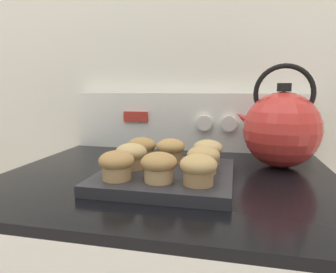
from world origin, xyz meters
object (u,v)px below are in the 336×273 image
at_px(muffin_r1_c2, 203,159).
at_px(muffin_r2_c1, 173,150).
at_px(muffin_r1_c0, 131,155).
at_px(muffin_r2_c0, 142,148).
at_px(muffin_r2_c2, 208,151).
at_px(tea_kettle, 281,128).
at_px(muffin_r0_c0, 117,164).
at_px(muffin_pan, 167,175).
at_px(muffin_r0_c1, 159,166).
at_px(muffin_r0_c2, 198,169).

xyz_separation_m(muffin_r1_c2, muffin_r2_c1, (-0.08, 0.08, 0.00)).
xyz_separation_m(muffin_r1_c0, muffin_r2_c0, (-0.00, 0.08, 0.00)).
xyz_separation_m(muffin_r1_c2, muffin_r2_c2, (0.00, 0.08, 0.00)).
bearing_deg(muffin_r2_c2, muffin_r1_c0, -152.72).
relative_size(muffin_r1_c0, tea_kettle, 0.27).
bearing_deg(tea_kettle, muffin_r1_c2, -135.02).
bearing_deg(muffin_r0_c0, muffin_pan, 45.82).
height_order(muffin_r1_c2, muffin_r2_c1, same).
distance_m(muffin_r0_c1, tea_kettle, 0.35).
height_order(muffin_r0_c0, muffin_r1_c0, same).
height_order(muffin_r0_c1, muffin_r0_c2, same).
bearing_deg(muffin_pan, muffin_r2_c0, 135.45).
bearing_deg(muffin_r0_c2, muffin_r2_c1, 117.20).
height_order(muffin_r0_c0, muffin_r1_c2, same).
bearing_deg(muffin_r0_c1, tea_kettle, 45.24).
height_order(muffin_r2_c2, tea_kettle, tea_kettle).
distance_m(muffin_pan, muffin_r0_c1, 0.09).
xyz_separation_m(muffin_pan, muffin_r2_c0, (-0.08, 0.08, 0.04)).
bearing_deg(muffin_pan, muffin_r2_c1, 92.16).
xyz_separation_m(muffin_r2_c1, muffin_r2_c2, (0.08, 0.00, 0.00)).
distance_m(muffin_r0_c2, muffin_r2_c2, 0.16).
height_order(muffin_r0_c1, muffin_r2_c2, same).
distance_m(muffin_pan, muffin_r2_c0, 0.12).
bearing_deg(muffin_r0_c0, muffin_r1_c2, 27.63).
distance_m(muffin_r0_c2, muffin_r2_c0, 0.22).
xyz_separation_m(muffin_r2_c1, tea_kettle, (0.25, 0.10, 0.05)).
distance_m(muffin_r0_c1, muffin_r2_c0, 0.18).
bearing_deg(muffin_r1_c0, tea_kettle, 28.10).
bearing_deg(muffin_r2_c0, muffin_r0_c2, -45.05).
bearing_deg(muffin_r1_c0, muffin_r0_c0, -90.65).
height_order(muffin_r2_c0, muffin_r2_c2, same).
distance_m(muffin_r2_c0, muffin_r2_c1, 0.08).
xyz_separation_m(muffin_r0_c1, muffin_r0_c2, (0.07, -0.00, 0.00)).
distance_m(muffin_r1_c2, tea_kettle, 0.25).
relative_size(muffin_r0_c2, muffin_r2_c0, 1.00).
bearing_deg(muffin_r1_c2, muffin_r0_c2, -90.36).
distance_m(muffin_pan, muffin_r0_c2, 0.12).
relative_size(muffin_r1_c0, muffin_r2_c1, 1.00).
relative_size(muffin_r0_c0, muffin_r1_c0, 1.00).
bearing_deg(tea_kettle, muffin_r0_c2, -124.59).
bearing_deg(muffin_r2_c2, muffin_r2_c0, -179.79).
bearing_deg(muffin_pan, muffin_r0_c0, -134.18).
bearing_deg(muffin_r0_c1, muffin_pan, 92.01).
xyz_separation_m(muffin_r1_c0, muffin_r1_c2, (0.16, 0.00, 0.00)).
relative_size(muffin_r2_c0, tea_kettle, 0.27).
xyz_separation_m(muffin_pan, muffin_r2_c1, (-0.00, 0.08, 0.04)).
height_order(muffin_r0_c2, tea_kettle, tea_kettle).
xyz_separation_m(muffin_r0_c2, tea_kettle, (0.17, 0.25, 0.05)).
bearing_deg(muffin_r1_c2, muffin_r2_c1, 136.40).
distance_m(muffin_r2_c1, muffin_r2_c2, 0.08).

